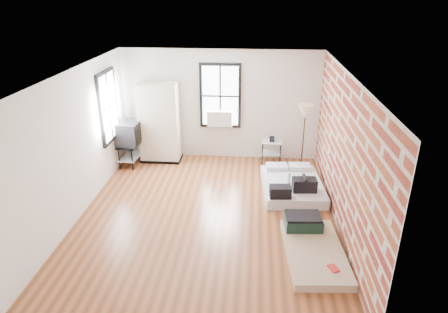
# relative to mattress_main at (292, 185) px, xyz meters

# --- Properties ---
(ground) EXTENTS (6.00, 6.00, 0.00)m
(ground) POSITION_rel_mattress_main_xyz_m (-1.75, -1.14, -0.15)
(ground) COLOR brown
(ground) RESTS_ON ground
(room_shell) EXTENTS (5.02, 6.02, 2.80)m
(room_shell) POSITION_rel_mattress_main_xyz_m (-1.52, -0.78, 1.59)
(room_shell) COLOR silver
(room_shell) RESTS_ON ground
(mattress_main) EXTENTS (1.38, 1.80, 0.55)m
(mattress_main) POSITION_rel_mattress_main_xyz_m (0.00, 0.00, 0.00)
(mattress_main) COLOR white
(mattress_main) RESTS_ON ground
(mattress_bare) EXTENTS (1.06, 1.85, 0.39)m
(mattress_bare) POSITION_rel_mattress_main_xyz_m (0.17, -2.13, -0.03)
(mattress_bare) COLOR tan
(mattress_bare) RESTS_ON ground
(wardrobe) EXTENTS (1.02, 0.59, 2.02)m
(wardrobe) POSITION_rel_mattress_main_xyz_m (-3.26, 1.51, 0.86)
(wardrobe) COLOR black
(wardrobe) RESTS_ON ground
(side_table) EXTENTS (0.53, 0.43, 0.68)m
(side_table) POSITION_rel_mattress_main_xyz_m (-0.42, 1.58, 0.31)
(side_table) COLOR black
(side_table) RESTS_ON ground
(floor_lamp) EXTENTS (0.37, 0.37, 1.72)m
(floor_lamp) POSITION_rel_mattress_main_xyz_m (0.28, 0.94, 1.33)
(floor_lamp) COLOR black
(floor_lamp) RESTS_ON ground
(tv_stand) EXTENTS (0.61, 0.83, 1.13)m
(tv_stand) POSITION_rel_mattress_main_xyz_m (-3.96, 1.14, 0.66)
(tv_stand) COLOR black
(tv_stand) RESTS_ON ground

